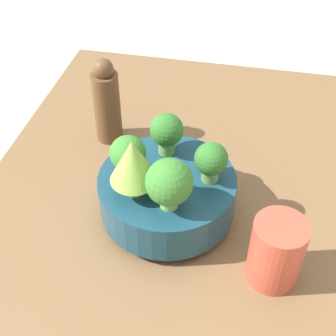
# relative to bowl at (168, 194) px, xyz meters

# --- Properties ---
(ground_plane) EXTENTS (6.00, 6.00, 0.00)m
(ground_plane) POSITION_rel_bowl_xyz_m (-0.02, 0.00, -0.08)
(ground_plane) COLOR beige
(table) EXTENTS (0.98, 0.62, 0.04)m
(table) POSITION_rel_bowl_xyz_m (-0.02, 0.00, -0.06)
(table) COLOR brown
(table) RESTS_ON ground_plane
(bowl) EXTENTS (0.20, 0.20, 0.08)m
(bowl) POSITION_rel_bowl_xyz_m (0.00, 0.00, 0.00)
(bowl) COLOR navy
(bowl) RESTS_ON table
(broccoli_floret_left) EXTENTS (0.06, 0.06, 0.08)m
(broccoli_floret_left) POSITION_rel_bowl_xyz_m (-0.05, -0.01, 0.08)
(broccoli_floret_left) COLOR #7AB256
(broccoli_floret_left) RESTS_ON bowl
(broccoli_floret_front) EXTENTS (0.05, 0.05, 0.06)m
(broccoli_floret_front) POSITION_rel_bowl_xyz_m (0.01, -0.06, 0.07)
(broccoli_floret_front) COLOR #609347
(broccoli_floret_front) RESTS_ON bowl
(broccoli_floret_back) EXTENTS (0.05, 0.05, 0.07)m
(broccoli_floret_back) POSITION_rel_bowl_xyz_m (-0.01, 0.06, 0.07)
(broccoli_floret_back) COLOR #7AB256
(broccoli_floret_back) RESTS_ON bowl
(broccoli_floret_right) EXTENTS (0.05, 0.05, 0.07)m
(broccoli_floret_right) POSITION_rel_bowl_xyz_m (0.06, 0.01, 0.07)
(broccoli_floret_right) COLOR #609347
(broccoli_floret_right) RESTS_ON bowl
(romanesco_piece_far) EXTENTS (0.07, 0.07, 0.09)m
(romanesco_piece_far) POSITION_rel_bowl_xyz_m (-0.04, 0.04, 0.09)
(romanesco_piece_far) COLOR #7AB256
(romanesco_piece_far) RESTS_ON bowl
(cup) EXTENTS (0.07, 0.07, 0.10)m
(cup) POSITION_rel_bowl_xyz_m (-0.08, -0.16, 0.01)
(cup) COLOR #C64C38
(cup) RESTS_ON table
(pepper_mill) EXTENTS (0.05, 0.05, 0.16)m
(pepper_mill) POSITION_rel_bowl_xyz_m (0.16, 0.14, 0.03)
(pepper_mill) COLOR brown
(pepper_mill) RESTS_ON table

